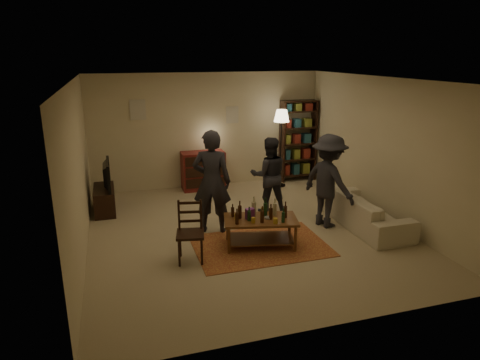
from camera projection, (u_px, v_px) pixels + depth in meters
name	position (u px, v px, depth m)	size (l,w,h in m)	color
floor	(246.00, 231.00, 7.80)	(6.00, 6.00, 0.00)	#C6B793
room_shell	(180.00, 112.00, 9.84)	(6.00, 6.00, 6.00)	beige
rug	(260.00, 245.00, 7.20)	(2.20, 1.50, 0.01)	maroon
coffee_table	(260.00, 222.00, 7.08)	(1.32, 0.91, 0.83)	brown
dining_chair	(190.00, 229.00, 6.60)	(0.50, 0.50, 0.97)	black
tv_stand	(104.00, 193.00, 8.66)	(0.40, 1.00, 1.06)	black
dresser	(203.00, 169.00, 10.10)	(1.00, 0.50, 1.36)	maroon
bookshelf	(298.00, 140.00, 10.68)	(0.90, 0.34, 2.02)	black
floor_lamp	(281.00, 121.00, 10.02)	(0.36, 0.36, 1.85)	black
sofa	(365.00, 210.00, 7.96)	(2.08, 0.81, 0.61)	beige
person_left	(212.00, 182.00, 7.54)	(0.68, 0.45, 1.87)	#23232A
person_right	(269.00, 175.00, 8.56)	(0.75, 0.58, 1.54)	#25252C
person_by_sofa	(328.00, 181.00, 7.82)	(1.12, 0.64, 1.73)	#26262D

